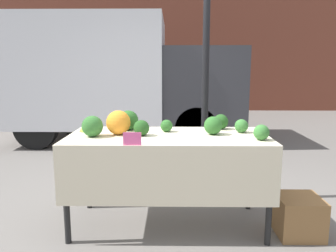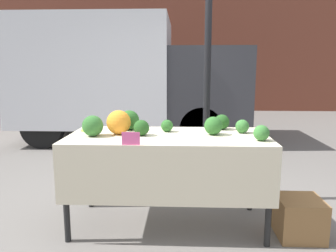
% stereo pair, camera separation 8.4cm
% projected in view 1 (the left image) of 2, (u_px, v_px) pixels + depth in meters
% --- Properties ---
extents(ground_plane, '(40.00, 40.00, 0.00)m').
position_uv_depth(ground_plane, '(168.00, 224.00, 3.01)').
color(ground_plane, slate).
extents(building_facade, '(16.00, 0.60, 6.93)m').
position_uv_depth(building_facade, '(172.00, 5.00, 10.80)').
color(building_facade, brown).
rests_on(building_facade, ground_plane).
extents(tent_pole, '(0.07, 0.07, 2.39)m').
position_uv_depth(tent_pole, '(205.00, 90.00, 3.36)').
color(tent_pole, black).
rests_on(tent_pole, ground_plane).
extents(parked_truck, '(4.35, 2.08, 2.35)m').
position_uv_depth(parked_truck, '(119.00, 77.00, 6.43)').
color(parked_truck, silver).
rests_on(parked_truck, ground_plane).
extents(market_table, '(1.74, 0.81, 0.83)m').
position_uv_depth(market_table, '(168.00, 149.00, 2.82)').
color(market_table, beige).
rests_on(market_table, ground_plane).
extents(orange_cauliflower, '(0.21, 0.21, 0.21)m').
position_uv_depth(orange_cauliflower, '(118.00, 123.00, 2.87)').
color(orange_cauliflower, orange).
rests_on(orange_cauliflower, market_table).
extents(romanesco_head, '(0.15, 0.15, 0.12)m').
position_uv_depth(romanesco_head, '(87.00, 125.00, 3.03)').
color(romanesco_head, '#93B238').
rests_on(romanesco_head, market_table).
extents(broccoli_head_0, '(0.14, 0.14, 0.14)m').
position_uv_depth(broccoli_head_0, '(221.00, 122.00, 3.13)').
color(broccoli_head_0, '#23511E').
rests_on(broccoli_head_0, market_table).
extents(broccoli_head_1, '(0.11, 0.11, 0.11)m').
position_uv_depth(broccoli_head_1, '(166.00, 126.00, 3.00)').
color(broccoli_head_1, '#2D6628').
rests_on(broccoli_head_1, market_table).
extents(broccoli_head_2, '(0.19, 0.19, 0.19)m').
position_uv_depth(broccoli_head_2, '(128.00, 120.00, 3.08)').
color(broccoli_head_2, '#285B23').
rests_on(broccoli_head_2, market_table).
extents(broccoli_head_3, '(0.14, 0.14, 0.14)m').
position_uv_depth(broccoli_head_3, '(141.00, 128.00, 2.83)').
color(broccoli_head_3, '#23511E').
rests_on(broccoli_head_3, market_table).
extents(broccoli_head_4, '(0.13, 0.13, 0.13)m').
position_uv_depth(broccoli_head_4, '(261.00, 132.00, 2.65)').
color(broccoli_head_4, '#387533').
rests_on(broccoli_head_4, market_table).
extents(broccoli_head_5, '(0.12, 0.12, 0.12)m').
position_uv_depth(broccoli_head_5, '(241.00, 126.00, 2.96)').
color(broccoli_head_5, '#387533').
rests_on(broccoli_head_5, market_table).
extents(broccoli_head_6, '(0.18, 0.18, 0.18)m').
position_uv_depth(broccoli_head_6, '(92.00, 126.00, 2.78)').
color(broccoli_head_6, '#336B2D').
rests_on(broccoli_head_6, market_table).
extents(broccoli_head_7, '(0.16, 0.16, 0.16)m').
position_uv_depth(broccoli_head_7, '(213.00, 126.00, 2.88)').
color(broccoli_head_7, '#2D6628').
rests_on(broccoli_head_7, market_table).
extents(price_sign, '(0.14, 0.01, 0.10)m').
position_uv_depth(price_sign, '(132.00, 139.00, 2.48)').
color(price_sign, '#F45B9E').
rests_on(price_sign, market_table).
extents(produce_crate, '(0.36, 0.36, 0.34)m').
position_uv_depth(produce_crate, '(298.00, 216.00, 2.80)').
color(produce_crate, olive).
rests_on(produce_crate, ground_plane).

